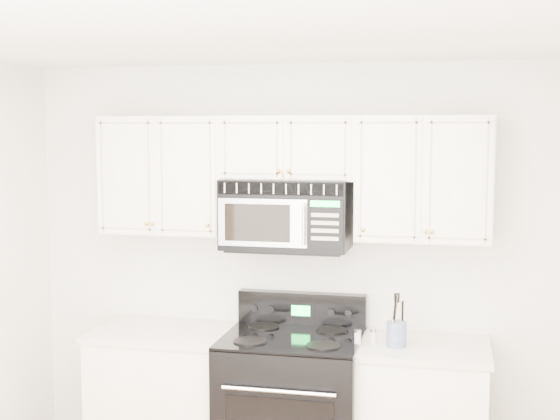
# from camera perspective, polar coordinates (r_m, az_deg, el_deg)

# --- Properties ---
(room) EXTENTS (3.51, 3.51, 2.61)m
(room) POSITION_cam_1_polar(r_m,az_deg,el_deg) (3.42, -4.82, -9.23)
(room) COLOR brown
(room) RESTS_ON ground
(base_cabinet_left) EXTENTS (0.86, 0.65, 0.92)m
(base_cabinet_left) POSITION_cam_1_polar(r_m,az_deg,el_deg) (5.23, -8.50, -13.84)
(base_cabinet_left) COLOR white
(base_cabinet_left) RESTS_ON ground
(range) EXTENTS (0.83, 0.76, 1.14)m
(range) POSITION_cam_1_polar(r_m,az_deg,el_deg) (4.94, 0.90, -14.24)
(range) COLOR black
(range) RESTS_ON ground
(upper_cabinets) EXTENTS (2.44, 0.37, 0.75)m
(upper_cabinets) POSITION_cam_1_polar(r_m,az_deg,el_deg) (4.84, 0.74, 2.91)
(upper_cabinets) COLOR white
(upper_cabinets) RESTS_ON ground
(microwave) EXTENTS (0.78, 0.44, 0.43)m
(microwave) POSITION_cam_1_polar(r_m,az_deg,el_deg) (4.83, 0.48, -0.28)
(microwave) COLOR black
(microwave) RESTS_ON ground
(utensil_crock) EXTENTS (0.12, 0.12, 0.31)m
(utensil_crock) POSITION_cam_1_polar(r_m,az_deg,el_deg) (4.67, 8.53, -8.85)
(utensil_crock) COLOR slate
(utensil_crock) RESTS_ON base_cabinet_right
(shaker_salt) EXTENTS (0.04, 0.04, 0.09)m
(shaker_salt) POSITION_cam_1_polar(r_m,az_deg,el_deg) (4.71, 6.85, -9.16)
(shaker_salt) COLOR #B7B6C6
(shaker_salt) RESTS_ON base_cabinet_right
(shaker_pepper) EXTENTS (0.04, 0.04, 0.10)m
(shaker_pepper) POSITION_cam_1_polar(r_m,az_deg,el_deg) (4.66, 5.71, -9.28)
(shaker_pepper) COLOR #B7B6C6
(shaker_pepper) RESTS_ON base_cabinet_right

